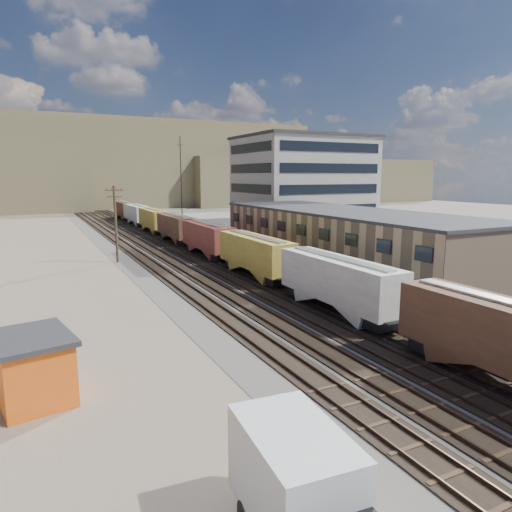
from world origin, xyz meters
name	(u,v)px	position (x,y,z in m)	size (l,w,h in m)	color
ground	(398,372)	(0.00, 0.00, 0.00)	(300.00, 300.00, 0.00)	#6B6356
ballast_bed	(165,249)	(0.00, 50.00, 0.03)	(18.00, 200.00, 0.06)	#4C4742
dirt_yard	(19,274)	(-20.00, 40.00, 0.01)	(24.00, 180.00, 0.03)	#7E6756
asphalt_lot	(340,253)	(22.00, 35.00, 0.02)	(26.00, 120.00, 0.04)	#232326
rail_tracks	(161,249)	(-0.55, 50.00, 0.11)	(11.40, 200.00, 0.24)	black
freight_train	(190,231)	(3.80, 49.04, 2.79)	(3.00, 119.74, 4.46)	black
warehouse	(344,240)	(14.98, 25.00, 3.65)	(12.40, 40.40, 7.25)	tan
office_tower	(302,186)	(27.95, 54.95, 9.26)	(22.60, 18.60, 18.45)	#9E998E
utility_pole_north	(116,222)	(-8.50, 42.00, 5.30)	(2.20, 0.32, 10.00)	#382619
radio_mast	(181,188)	(6.00, 60.00, 9.12)	(1.20, 0.16, 18.00)	black
hills_north	(80,168)	(0.17, 167.92, 14.10)	(265.00, 80.00, 32.00)	brown
box_truck	(307,504)	(-11.92, -8.71, 1.89)	(3.20, 7.17, 3.72)	silver
maintenance_shed	(33,367)	(-18.87, 5.76, 1.76)	(4.42, 5.28, 3.44)	orange
parked_car_silver	(482,273)	(25.25, 13.86, 0.75)	(2.11, 5.19, 1.51)	#B2B6BA
parked_car_blue	(281,230)	(25.30, 58.17, 0.85)	(2.81, 6.10, 1.70)	navy
parked_car_far	(329,231)	(32.79, 52.79, 0.79)	(1.86, 4.62, 1.57)	white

